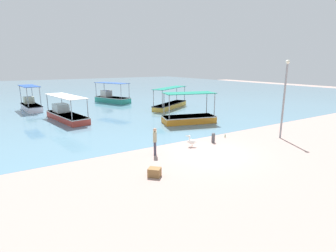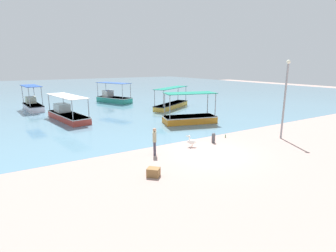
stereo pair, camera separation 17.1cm
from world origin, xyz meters
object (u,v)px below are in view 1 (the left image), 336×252
Objects in this scene: fishing_boat_center at (31,105)px; lamp_post at (284,95)px; fishing_boat_outer at (170,104)px; pelican at (192,141)px; mooring_bollard at (213,137)px; fisherman_standing at (155,141)px; cargo_crate at (154,172)px; fishing_boat_far_left at (66,114)px; glass_bottle at (225,136)px; fishing_boat_far_right at (112,98)px; fishing_boat_near_left at (189,117)px.

lamp_post is at bearing -58.03° from fishing_boat_center.
pelican is (-7.44, -14.39, -0.13)m from fishing_boat_outer.
mooring_bollard is 4.81m from fisherman_standing.
cargo_crate is at bearing -155.77° from mooring_bollard.
pelican is (5.34, -13.66, -0.21)m from fishing_boat_far_left.
fisherman_standing is (2.45, -13.78, 0.33)m from fishing_boat_far_left.
lamp_post reaches higher than mooring_bollard.
fishing_boat_center is at bearing 97.58° from cargo_crate.
pelican is 3.60m from glass_bottle.
fishing_boat_far_right reaches higher than glass_bottle.
fishing_boat_outer is at bearing -25.94° from fishing_boat_center.
glass_bottle is (3.55, 0.49, -0.27)m from pelican.
fisherman_standing is at bearing 60.28° from cargo_crate.
fisherman_standing is (-5.83, -23.36, 0.26)m from fishing_boat_far_right.
fisherman_standing is 6.52m from glass_bottle.
cargo_crate is (-11.92, -17.29, -0.28)m from fishing_boat_outer.
lamp_post is (-0.47, -16.21, 2.73)m from fishing_boat_outer.
fishing_boat_near_left reaches higher than fisherman_standing.
fishing_boat_far_left reaches higher than fisherman_standing.
pelican is at bearing -117.33° from fishing_boat_outer.
fishing_boat_far_left reaches higher than pelican.
fishing_boat_center is 27.95m from lamp_post.
pelican is at bearing -124.95° from fishing_boat_near_left.
pelican is 1.89m from mooring_bollard.
fishing_boat_center is 24.12m from glass_bottle.
fishing_boat_near_left is at bearing -37.98° from fishing_boat_far_left.
fishing_boat_far_right is (8.29, 9.58, 0.06)m from fishing_boat_far_left.
cargo_crate is (-11.45, -1.07, -3.01)m from lamp_post.
fishing_boat_far_right is 23.30m from mooring_bollard.
cargo_crate is at bearing -105.84° from fishing_boat_far_right.
mooring_bollard is at bearing -92.58° from fishing_boat_far_right.
fisherman_standing is at bearing 170.19° from lamp_post.
fishing_boat_center reaches higher than mooring_bollard.
fishing_boat_center reaches higher than glass_bottle.
glass_bottle is at bearing -88.46° from fishing_boat_far_right.
cargo_crate is at bearing -119.72° from fisherman_standing.
fishing_boat_far_right is (10.71, 1.46, 0.01)m from fishing_boat_center.
fishing_boat_center reaches higher than cargo_crate.
cargo_crate is 2.23× the size of glass_bottle.
pelican reaches higher than cargo_crate.
lamp_post is at bearing -19.43° from mooring_bollard.
fishing_boat_outer is 17.81m from fisherman_standing.
fishing_boat_near_left is 7.49m from pelican.
lamp_post is at bearing -71.39° from fishing_boat_near_left.
fishing_boat_near_left is at bearing -85.49° from fishing_boat_far_right.
glass_bottle is at bearing 5.37° from fisherman_standing.
fishing_boat_outer is 16.91m from fishing_boat_center.
fisherman_standing is at bearing -77.46° from fishing_boat_center.
lamp_post is (12.32, -15.48, 2.65)m from fishing_boat_far_left.
fisherman_standing is (-10.33, -14.51, 0.41)m from fishing_boat_outer.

